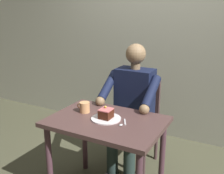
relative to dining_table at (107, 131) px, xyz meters
The scene contains 8 objects.
cafe_rear_panel 1.69m from the dining_table, 90.00° to the right, with size 6.40×0.12×3.00m, color #A9A996.
dining_table is the anchor object (origin of this frame).
chair 0.67m from the dining_table, 90.00° to the right, with size 0.42×0.42×0.92m.
seated_person 0.50m from the dining_table, 90.00° to the right, with size 0.53×0.58×1.28m.
dessert_plate 0.11m from the dining_table, 42.55° to the right, with size 0.25×0.25×0.01m, color white.
cake_slice 0.16m from the dining_table, 42.67° to the right, with size 0.10×0.11×0.10m.
coffee_cup 0.29m from the dining_table, 11.74° to the right, with size 0.12×0.09×0.09m.
dessert_spoon 0.19m from the dining_table, behind, with size 0.06×0.14×0.01m.
Camera 1 is at (-0.99, 1.74, 1.60)m, focal length 42.78 mm.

